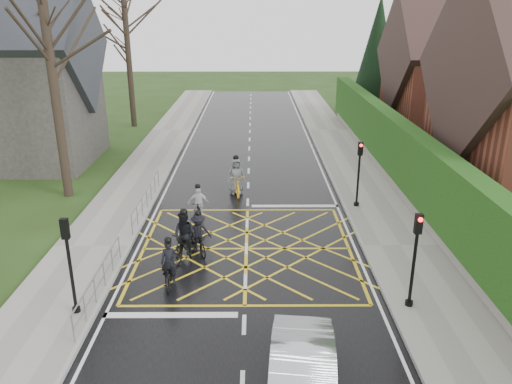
{
  "coord_description": "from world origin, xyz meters",
  "views": [
    {
      "loc": [
        0.29,
        -17.51,
        8.76
      ],
      "look_at": [
        0.39,
        2.91,
        1.3
      ],
      "focal_mm": 35.0,
      "sensor_mm": 36.0,
      "label": 1
    }
  ],
  "objects_px": {
    "cyclist_front": "(198,207)",
    "cyclist_lead": "(236,181)",
    "cyclist_rear": "(169,269)",
    "cyclist_back": "(185,240)",
    "cyclist_mid": "(199,237)",
    "car": "(302,380)"
  },
  "relations": [
    {
      "from": "cyclist_back",
      "to": "cyclist_front",
      "type": "height_order",
      "value": "cyclist_back"
    },
    {
      "from": "cyclist_front",
      "to": "cyclist_lead",
      "type": "height_order",
      "value": "cyclist_lead"
    },
    {
      "from": "cyclist_mid",
      "to": "cyclist_front",
      "type": "height_order",
      "value": "cyclist_front"
    },
    {
      "from": "cyclist_mid",
      "to": "cyclist_back",
      "type": "bearing_deg",
      "value": -151.36
    },
    {
      "from": "cyclist_back",
      "to": "cyclist_mid",
      "type": "distance_m",
      "value": 0.73
    },
    {
      "from": "cyclist_rear",
      "to": "cyclist_mid",
      "type": "bearing_deg",
      "value": 68.24
    },
    {
      "from": "cyclist_rear",
      "to": "car",
      "type": "height_order",
      "value": "cyclist_rear"
    },
    {
      "from": "cyclist_mid",
      "to": "car",
      "type": "xyz_separation_m",
      "value": [
        3.22,
        -7.98,
        0.11
      ]
    },
    {
      "from": "cyclist_lead",
      "to": "car",
      "type": "xyz_separation_m",
      "value": [
        2.0,
        -14.44,
        0.02
      ]
    },
    {
      "from": "cyclist_rear",
      "to": "cyclist_back",
      "type": "relative_size",
      "value": 0.88
    },
    {
      "from": "cyclist_lead",
      "to": "car",
      "type": "bearing_deg",
      "value": -92.65
    },
    {
      "from": "cyclist_back",
      "to": "car",
      "type": "relative_size",
      "value": 0.47
    },
    {
      "from": "cyclist_lead",
      "to": "cyclist_rear",
      "type": "bearing_deg",
      "value": -112.99
    },
    {
      "from": "cyclist_rear",
      "to": "cyclist_back",
      "type": "xyz_separation_m",
      "value": [
        0.29,
        1.85,
        0.2
      ]
    },
    {
      "from": "car",
      "to": "cyclist_mid",
      "type": "bearing_deg",
      "value": 117.26
    },
    {
      "from": "cyclist_back",
      "to": "car",
      "type": "xyz_separation_m",
      "value": [
        3.66,
        -7.41,
        -0.04
      ]
    },
    {
      "from": "cyclist_rear",
      "to": "cyclist_back",
      "type": "distance_m",
      "value": 1.88
    },
    {
      "from": "cyclist_back",
      "to": "cyclist_mid",
      "type": "bearing_deg",
      "value": 71.9
    },
    {
      "from": "cyclist_back",
      "to": "cyclist_lead",
      "type": "relative_size",
      "value": 0.96
    },
    {
      "from": "cyclist_back",
      "to": "car",
      "type": "bearing_deg",
      "value": -43.91
    },
    {
      "from": "cyclist_back",
      "to": "car",
      "type": "height_order",
      "value": "cyclist_back"
    },
    {
      "from": "cyclist_rear",
      "to": "cyclist_back",
      "type": "bearing_deg",
      "value": 76.11
    }
  ]
}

